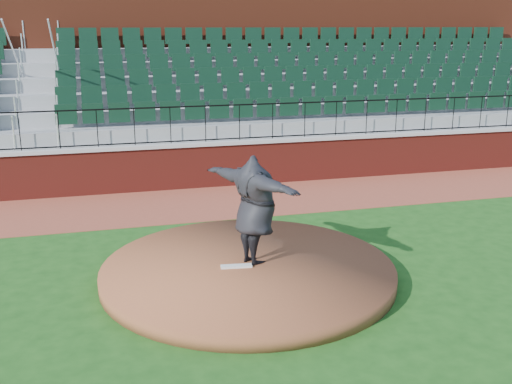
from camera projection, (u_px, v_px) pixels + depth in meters
ground at (277, 283)px, 10.86m from camera, size 90.00×90.00×0.00m
warning_track at (218, 201)px, 15.89m from camera, size 34.00×3.20×0.01m
field_wall at (206, 166)px, 17.22m from camera, size 34.00×0.35×1.20m
wall_cap at (206, 143)px, 17.05m from camera, size 34.00×0.45×0.10m
wall_railing at (205, 124)px, 16.90m from camera, size 34.00×0.05×1.00m
seating_stands at (190, 95)px, 19.31m from camera, size 34.00×5.10×4.60m
concourse_wall at (177, 74)px, 21.79m from camera, size 34.00×0.50×5.50m
pitchers_mound at (248, 271)px, 11.07m from camera, size 5.33×5.33×0.25m
pitching_rubber at (236, 266)px, 10.94m from camera, size 0.58×0.21×0.04m
pitcher at (255, 210)px, 10.90m from camera, size 1.67×2.53×2.02m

